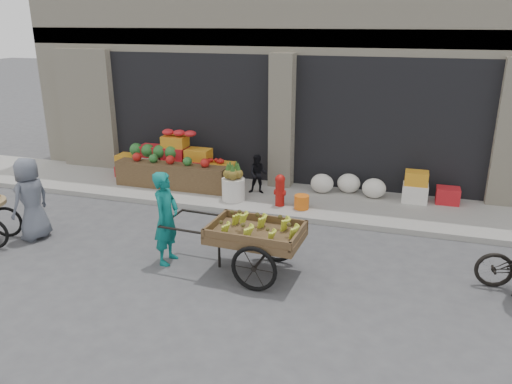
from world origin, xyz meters
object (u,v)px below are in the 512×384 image
(fire_hydrant, at_px, (280,189))
(seated_person, at_px, (258,174))
(vendor_grey, at_px, (31,199))
(vendor_woman, at_px, (166,218))
(pineapple_bin, at_px, (233,189))
(orange_bucket, at_px, (302,202))
(banana_cart, at_px, (253,230))

(fire_hydrant, relative_size, seated_person, 0.76)
(fire_hydrant, height_order, vendor_grey, vendor_grey)
(vendor_woman, bearing_deg, fire_hydrant, -22.44)
(pineapple_bin, relative_size, vendor_woman, 0.32)
(orange_bucket, relative_size, vendor_grey, 0.20)
(pineapple_bin, distance_m, orange_bucket, 1.61)
(pineapple_bin, distance_m, seated_person, 0.75)
(orange_bucket, xyz_separation_m, banana_cart, (-0.19, -2.87, 0.50))
(orange_bucket, distance_m, vendor_grey, 5.41)
(seated_person, bearing_deg, fire_hydrant, -52.88)
(vendor_woman, xyz_separation_m, vendor_grey, (-2.89, 0.13, -0.01))
(fire_hydrant, bearing_deg, vendor_woman, -112.47)
(pineapple_bin, bearing_deg, fire_hydrant, -2.60)
(fire_hydrant, distance_m, vendor_grey, 5.00)
(pineapple_bin, distance_m, fire_hydrant, 1.11)
(fire_hydrant, distance_m, orange_bucket, 0.55)
(fire_hydrant, bearing_deg, banana_cart, -84.00)
(pineapple_bin, relative_size, orange_bucket, 1.62)
(orange_bucket, bearing_deg, seated_person, 149.74)
(pineapple_bin, bearing_deg, seated_person, 56.31)
(pineapple_bin, distance_m, banana_cart, 3.31)
(pineapple_bin, relative_size, banana_cart, 0.20)
(pineapple_bin, xyz_separation_m, orange_bucket, (1.60, -0.10, -0.10))
(fire_hydrant, xyz_separation_m, orange_bucket, (0.50, -0.05, -0.23))
(fire_hydrant, height_order, vendor_woman, vendor_woman)
(pineapple_bin, height_order, banana_cart, banana_cart)
(vendor_grey, bearing_deg, vendor_woman, 95.65)
(fire_hydrant, xyz_separation_m, vendor_woman, (-1.22, -2.95, 0.31))
(pineapple_bin, xyz_separation_m, fire_hydrant, (1.10, -0.05, 0.13))
(orange_bucket, bearing_deg, vendor_woman, -120.67)
(seated_person, xyz_separation_m, vendor_woman, (-0.52, -3.60, 0.23))
(banana_cart, xyz_separation_m, vendor_woman, (-1.53, -0.03, 0.04))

